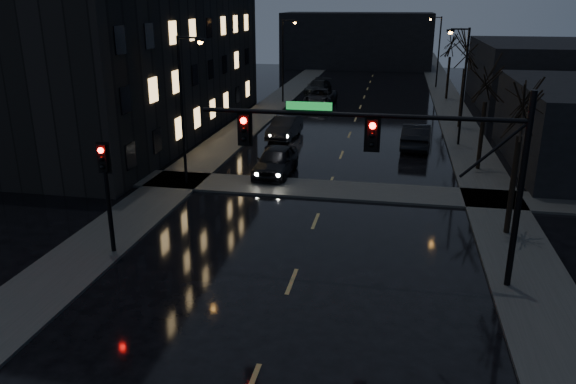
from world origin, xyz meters
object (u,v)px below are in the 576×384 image
at_px(oncoming_car_a, 276,161).
at_px(oncoming_car_b, 285,127).
at_px(oncoming_car_c, 321,97).
at_px(lead_car, 416,136).
at_px(oncoming_car_d, 318,87).

bearing_deg(oncoming_car_a, oncoming_car_b, 100.72).
height_order(oncoming_car_b, oncoming_car_c, oncoming_car_b).
height_order(oncoming_car_b, lead_car, lead_car).
bearing_deg(lead_car, oncoming_car_c, -55.93).
bearing_deg(oncoming_car_c, oncoming_car_d, 103.21).
bearing_deg(oncoming_car_c, lead_car, -57.48).
xyz_separation_m(oncoming_car_a, oncoming_car_d, (-1.74, 30.14, -0.06)).
bearing_deg(oncoming_car_c, oncoming_car_a, -85.51).
relative_size(oncoming_car_b, oncoming_car_d, 0.89).
xyz_separation_m(oncoming_car_d, lead_car, (9.95, -22.13, 0.09)).
relative_size(oncoming_car_c, lead_car, 1.07).
height_order(oncoming_car_b, oncoming_car_d, oncoming_car_b).
bearing_deg(oncoming_car_b, lead_car, -2.47).
xyz_separation_m(oncoming_car_b, oncoming_car_c, (0.73, 14.33, -0.01)).
distance_m(oncoming_car_b, lead_car, 9.59).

